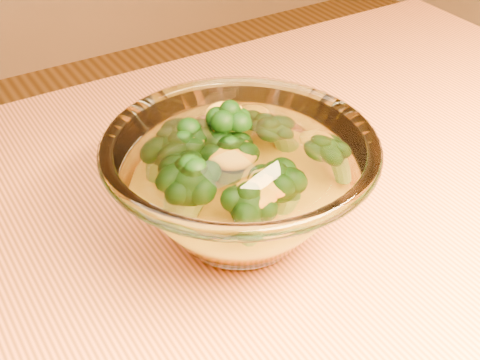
# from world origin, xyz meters

# --- Properties ---
(glass_bowl) EXTENTS (0.23, 0.23, 0.10)m
(glass_bowl) POSITION_xyz_m (0.08, 0.06, 0.80)
(glass_bowl) COLOR white
(glass_bowl) RESTS_ON table
(cheese_sauce) EXTENTS (0.13, 0.13, 0.04)m
(cheese_sauce) POSITION_xyz_m (0.08, 0.06, 0.78)
(cheese_sauce) COLOR #FFAD15
(cheese_sauce) RESTS_ON glass_bowl
(broccoli_heap) EXTENTS (0.16, 0.14, 0.07)m
(broccoli_heap) POSITION_xyz_m (0.07, 0.08, 0.82)
(broccoli_heap) COLOR black
(broccoli_heap) RESTS_ON cheese_sauce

